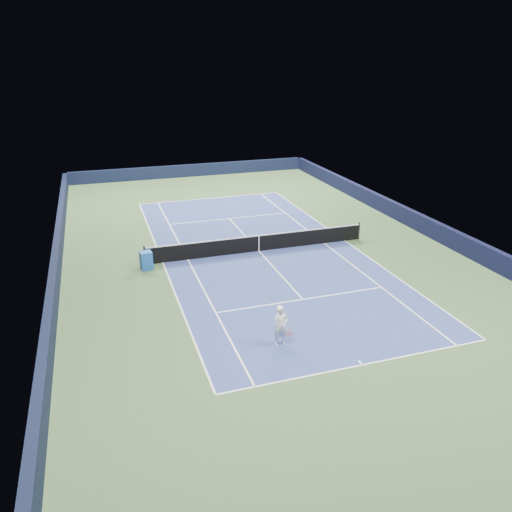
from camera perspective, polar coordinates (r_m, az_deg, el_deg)
name	(u,v)px	position (r m, az deg, el deg)	size (l,w,h in m)	color
ground	(259,251)	(28.55, 0.33, 0.56)	(40.00, 40.00, 0.00)	#36522D
wall_far	(191,170)	(46.86, -7.49, 9.67)	(22.00, 0.35, 1.10)	black
wall_right	(421,223)	(33.22, 18.36, 3.55)	(0.35, 40.00, 1.10)	black
wall_left	(56,265)	(27.17, -21.88, -1.01)	(0.35, 40.00, 1.10)	black
court_surface	(259,251)	(28.55, 0.33, 0.57)	(10.97, 23.77, 0.01)	navy
baseline_far	(211,198)	(39.43, -5.19, 6.60)	(10.97, 0.08, 0.00)	white
baseline_near	(363,365)	(18.91, 12.08, -12.07)	(10.97, 0.08, 0.00)	white
sideline_doubles_right	(345,241)	(30.62, 10.11, 1.74)	(0.08, 23.77, 0.00)	white
sideline_doubles_left	(163,263)	(27.43, -10.61, -0.74)	(0.08, 23.77, 0.00)	white
sideline_singles_right	(324,243)	(30.02, 7.80, 1.47)	(0.08, 23.77, 0.00)	white
sideline_singles_left	(188,260)	(27.61, -7.80, -0.40)	(0.08, 23.77, 0.00)	white
service_line_far	(229,219)	(34.33, -3.07, 4.30)	(8.23, 0.08, 0.00)	white
service_line_near	(303,299)	(23.10, 5.38, -4.96)	(8.23, 0.08, 0.00)	white
center_service_line	(259,251)	(28.55, 0.33, 0.58)	(0.08, 12.80, 0.00)	white
center_mark_far	(211,199)	(39.29, -5.14, 6.54)	(0.08, 0.30, 0.00)	white
center_mark_near	(360,363)	(19.01, 11.86, -11.84)	(0.08, 0.30, 0.00)	white
tennis_net	(259,243)	(28.37, 0.33, 1.51)	(12.90, 0.10, 1.07)	black
sponsor_cube	(146,260)	(26.62, -12.43, -0.50)	(0.67, 0.62, 0.97)	blue
tennis_player	(281,326)	(19.25, 2.85, -7.98)	(0.79, 1.27, 2.89)	white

